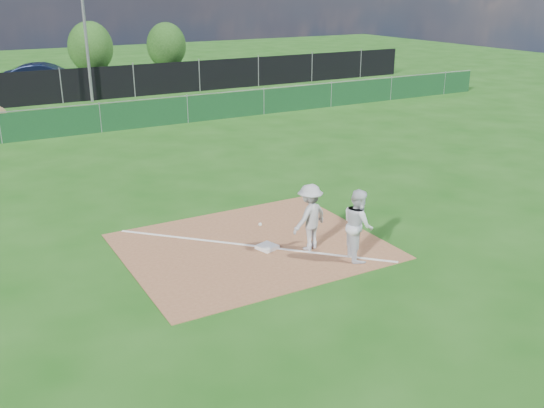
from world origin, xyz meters
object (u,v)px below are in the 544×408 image
at_px(runner, 358,225).
at_px(car_mid, 47,77).
at_px(car_right, 105,78).
at_px(tree_mid, 91,47).
at_px(play_at_first, 310,217).
at_px(tree_right, 166,45).
at_px(first_base, 267,247).
at_px(light_pole, 85,26).

distance_m(runner, car_mid, 28.39).
distance_m(car_right, tree_mid, 6.80).
bearing_deg(tree_mid, car_mid, -125.10).
bearing_deg(tree_mid, runner, -94.00).
height_order(play_at_first, tree_mid, tree_mid).
distance_m(tree_mid, tree_right, 5.61).
distance_m(first_base, tree_mid, 33.07).
xyz_separation_m(light_pole, car_mid, (-1.44, 4.85, -3.18)).
xyz_separation_m(play_at_first, tree_mid, (3.08, 33.26, 1.07)).
relative_size(light_pole, car_mid, 1.62).
height_order(play_at_first, runner, runner).
relative_size(first_base, runner, 0.25).
xyz_separation_m(car_mid, car_right, (3.30, -0.73, -0.20)).
bearing_deg(light_pole, tree_mid, 75.88).
relative_size(light_pole, first_base, 18.91).
height_order(runner, tree_right, tree_right).
height_order(light_pole, runner, light_pole).
distance_m(car_mid, tree_mid, 7.29).
bearing_deg(light_pole, runner, -89.25).
height_order(first_base, car_mid, car_mid).
relative_size(car_right, tree_mid, 1.15).
xyz_separation_m(runner, car_mid, (-1.75, 28.34, -0.02)).
xyz_separation_m(first_base, tree_mid, (3.96, 32.78, 1.83)).
bearing_deg(car_right, tree_mid, -22.20).
distance_m(light_pole, runner, 23.70).
xyz_separation_m(first_base, play_at_first, (0.89, -0.48, 0.76)).
bearing_deg(tree_right, first_base, -106.28).
bearing_deg(tree_right, tree_mid, 179.96).
xyz_separation_m(light_pole, first_base, (-1.26, -22.03, -3.94)).
distance_m(light_pole, play_at_first, 22.74).
relative_size(play_at_first, tree_mid, 0.51).
distance_m(first_base, car_right, 26.34).
xyz_separation_m(car_mid, tree_mid, (4.15, 5.90, 1.07)).
relative_size(first_base, car_right, 0.10).
xyz_separation_m(first_base, car_right, (3.12, 26.15, 0.56)).
height_order(light_pole, car_right, light_pole).
height_order(play_at_first, car_mid, same).
xyz_separation_m(runner, tree_mid, (2.39, 34.23, 1.06)).
distance_m(play_at_first, tree_right, 34.39).
bearing_deg(car_mid, tree_mid, -18.04).
relative_size(first_base, tree_mid, 0.11).
xyz_separation_m(car_right, tree_mid, (0.85, 6.63, 1.27)).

